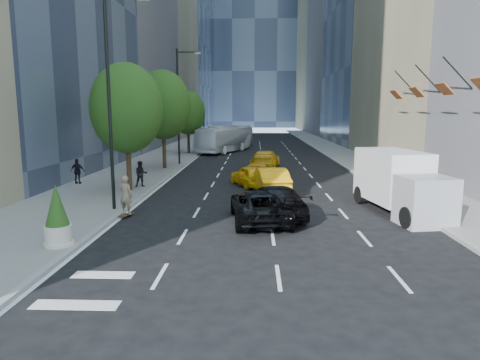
{
  "coord_description": "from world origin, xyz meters",
  "views": [
    {
      "loc": [
        0.29,
        -15.95,
        4.82
      ],
      "look_at": [
        -0.41,
        3.98,
        1.6
      ],
      "focal_mm": 32.0,
      "sensor_mm": 36.0,
      "label": 1
    }
  ],
  "objects_px": {
    "black_sedan_lincoln": "(259,206)",
    "city_bus": "(226,139)",
    "skateboarder": "(126,198)",
    "box_truck": "(400,182)",
    "black_sedan_mercedes": "(275,201)",
    "planter_shrub": "(57,217)"
  },
  "relations": [
    {
      "from": "black_sedan_lincoln",
      "to": "planter_shrub",
      "type": "distance_m",
      "value": 8.21
    },
    {
      "from": "black_sedan_lincoln",
      "to": "city_bus",
      "type": "height_order",
      "value": "city_bus"
    },
    {
      "from": "city_bus",
      "to": "planter_shrub",
      "type": "relative_size",
      "value": 5.14
    },
    {
      "from": "black_sedan_mercedes",
      "to": "city_bus",
      "type": "distance_m",
      "value": 31.95
    },
    {
      "from": "skateboarder",
      "to": "city_bus",
      "type": "relative_size",
      "value": 0.16
    },
    {
      "from": "skateboarder",
      "to": "city_bus",
      "type": "xyz_separation_m",
      "value": [
        2.4,
        31.86,
        0.65
      ]
    },
    {
      "from": "box_truck",
      "to": "planter_shrub",
      "type": "relative_size",
      "value": 2.93
    },
    {
      "from": "box_truck",
      "to": "planter_shrub",
      "type": "bearing_deg",
      "value": -165.86
    },
    {
      "from": "black_sedan_lincoln",
      "to": "box_truck",
      "type": "bearing_deg",
      "value": -170.74
    },
    {
      "from": "planter_shrub",
      "to": "city_bus",
      "type": "bearing_deg",
      "value": 84.68
    },
    {
      "from": "black_sedan_lincoln",
      "to": "black_sedan_mercedes",
      "type": "distance_m",
      "value": 1.07
    },
    {
      "from": "black_sedan_mercedes",
      "to": "city_bus",
      "type": "xyz_separation_m",
      "value": [
        -4.4,
        31.64,
        0.81
      ]
    },
    {
      "from": "black_sedan_mercedes",
      "to": "city_bus",
      "type": "height_order",
      "value": "city_bus"
    },
    {
      "from": "skateboarder",
      "to": "black_sedan_lincoln",
      "type": "distance_m",
      "value": 6.13
    },
    {
      "from": "black_sedan_lincoln",
      "to": "city_bus",
      "type": "xyz_separation_m",
      "value": [
        -3.7,
        32.44,
        0.85
      ]
    },
    {
      "from": "black_sedan_lincoln",
      "to": "city_bus",
      "type": "bearing_deg",
      "value": -89.79
    },
    {
      "from": "black_sedan_mercedes",
      "to": "box_truck",
      "type": "height_order",
      "value": "box_truck"
    },
    {
      "from": "skateboarder",
      "to": "black_sedan_lincoln",
      "type": "bearing_deg",
      "value": -167.39
    },
    {
      "from": "black_sedan_lincoln",
      "to": "box_truck",
      "type": "distance_m",
      "value": 6.95
    },
    {
      "from": "box_truck",
      "to": "city_bus",
      "type": "bearing_deg",
      "value": 99.47
    },
    {
      "from": "black_sedan_mercedes",
      "to": "skateboarder",
      "type": "bearing_deg",
      "value": -11.13
    },
    {
      "from": "skateboarder",
      "to": "city_bus",
      "type": "height_order",
      "value": "city_bus"
    }
  ]
}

